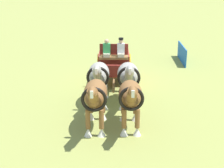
{
  "coord_description": "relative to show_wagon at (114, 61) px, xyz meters",
  "views": [
    {
      "loc": [
        18.18,
        2.1,
        5.76
      ],
      "look_at": [
        4.3,
        0.42,
        1.2
      ],
      "focal_mm": 56.07,
      "sensor_mm": 36.0,
      "label": 1
    }
  ],
  "objects": [
    {
      "name": "draft_horse_lead_off",
      "position": [
        6.03,
        0.01,
        0.2
      ],
      "size": [
        3.19,
        1.12,
        2.21
      ],
      "color": "brown",
      "rests_on": "ground"
    },
    {
      "name": "show_wagon",
      "position": [
        0.0,
        0.0,
        0.0
      ],
      "size": [
        5.51,
        2.2,
        2.64
      ],
      "color": "maroon",
      "rests_on": "ground"
    },
    {
      "name": "sponsor_banner",
      "position": [
        -4.82,
        3.94,
        -0.6
      ],
      "size": [
        3.19,
        0.35,
        1.1
      ],
      "primitive_type": "cube",
      "rotation": [
        0.0,
        0.0,
        0.09
      ],
      "color": "#1959B2",
      "rests_on": "ground"
    },
    {
      "name": "draft_horse_lead_near",
      "position": [
        5.89,
        1.3,
        0.18
      ],
      "size": [
        2.98,
        1.09,
        2.2
      ],
      "color": "brown",
      "rests_on": "ground"
    },
    {
      "name": "draft_horse_rear_near",
      "position": [
        3.29,
        1.01,
        0.19
      ],
      "size": [
        3.08,
        1.18,
        2.2
      ],
      "color": "#9E998E",
      "rests_on": "ground"
    },
    {
      "name": "draft_horse_rear_off",
      "position": [
        3.44,
        -0.28,
        0.2
      ],
      "size": [
        3.12,
        1.16,
        2.21
      ],
      "color": "#9E998E",
      "rests_on": "ground"
    },
    {
      "name": "ground_plane",
      "position": [
        -0.18,
        -0.02,
        -1.15
      ],
      "size": [
        220.0,
        220.0,
        0.0
      ],
      "primitive_type": "plane",
      "color": "olive"
    }
  ]
}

